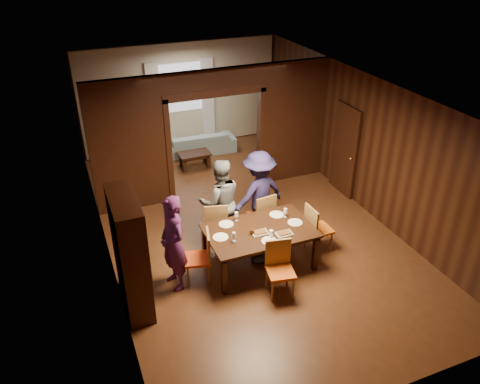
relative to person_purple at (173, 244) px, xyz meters
name	(u,v)px	position (x,y,z in m)	size (l,w,h in m)	color
floor	(243,225)	(1.80, 1.31, -0.87)	(9.00, 9.00, 0.00)	#4D2B15
ceiling	(243,90)	(1.80, 1.31, 2.03)	(5.50, 9.00, 0.02)	silver
room_walls	(212,127)	(1.80, 3.20, 0.63)	(5.52, 9.01, 2.90)	black
person_purple	(173,244)	(0.00, 0.00, 0.00)	(0.64, 0.42, 1.74)	#491A4D
person_grey	(220,202)	(1.19, 0.99, 0.00)	(0.85, 0.66, 1.75)	#5A5D62
person_navy	(259,193)	(2.00, 0.99, 0.01)	(1.14, 0.66, 1.77)	#201A42
sofa	(198,143)	(2.05, 5.16, -0.58)	(2.01, 0.79, 0.59)	#8FAEBB
serving_bowl	(260,224)	(1.62, 0.08, -0.07)	(0.36, 0.36, 0.09)	black
dining_table	(259,247)	(1.58, -0.01, -0.49)	(1.91, 1.19, 0.76)	black
coffee_table	(195,160)	(1.68, 4.32, -0.67)	(0.80, 0.50, 0.40)	black
chair_left	(197,257)	(0.40, -0.01, -0.39)	(0.44, 0.44, 0.97)	#CC4013
chair_right	(319,228)	(2.82, -0.01, -0.39)	(0.44, 0.44, 0.97)	orange
chair_far_l	(216,222)	(1.06, 0.91, -0.39)	(0.44, 0.44, 0.97)	orange
chair_far_r	(261,214)	(2.00, 0.87, -0.39)	(0.44, 0.44, 0.97)	#D44B13
chair_near	(281,270)	(1.58, -0.88, -0.39)	(0.44, 0.44, 0.97)	#D05413
hutch	(130,254)	(-0.73, -0.19, 0.13)	(0.40, 1.20, 2.00)	black
door_right	(345,150)	(4.50, 1.81, 0.18)	(0.06, 0.90, 2.10)	black
window_far	(180,88)	(1.80, 5.75, 0.83)	(1.20, 0.03, 1.30)	silver
curtain_left	(155,108)	(1.05, 5.71, 0.38)	(0.35, 0.06, 2.40)	white
curtain_right	(208,101)	(2.55, 5.71, 0.38)	(0.35, 0.06, 2.40)	white
plate_left	(221,237)	(0.85, 0.02, -0.10)	(0.27, 0.27, 0.01)	white
plate_far_l	(226,224)	(1.08, 0.37, -0.10)	(0.27, 0.27, 0.01)	silver
plate_far_r	(277,215)	(2.07, 0.32, -0.10)	(0.27, 0.27, 0.01)	silver
plate_right	(295,222)	(2.26, -0.05, -0.10)	(0.27, 0.27, 0.01)	silver
plate_near	(269,241)	(1.58, -0.40, -0.10)	(0.27, 0.27, 0.01)	silver
platter_a	(260,232)	(1.53, -0.11, -0.09)	(0.30, 0.20, 0.04)	gray
platter_b	(284,233)	(1.92, -0.30, -0.09)	(0.30, 0.20, 0.04)	gray
wineglass_left	(234,237)	(1.02, -0.17, -0.02)	(0.08, 0.08, 0.18)	white
wineglass_far	(236,216)	(1.30, 0.42, -0.02)	(0.08, 0.08, 0.18)	silver
wineglass_right	(285,213)	(2.19, 0.20, -0.02)	(0.08, 0.08, 0.18)	white
tumbler	(271,234)	(1.66, -0.29, -0.04)	(0.07, 0.07, 0.14)	silver
condiment_jar	(252,231)	(1.40, -0.08, -0.06)	(0.08, 0.08, 0.11)	#462510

